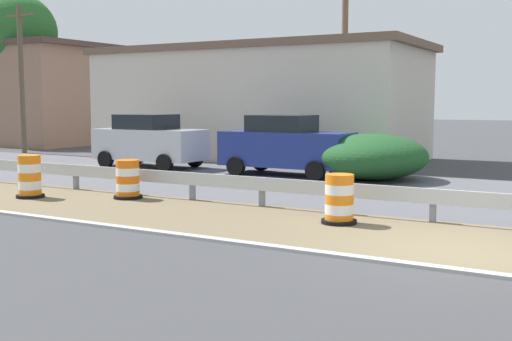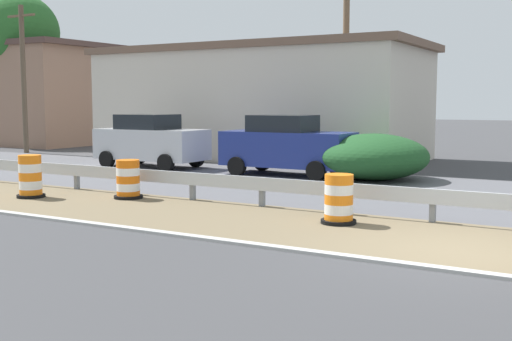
% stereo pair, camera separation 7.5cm
% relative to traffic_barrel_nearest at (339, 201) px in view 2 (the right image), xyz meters
% --- Properties ---
extents(ground_plane, '(160.00, 160.00, 0.00)m').
position_rel_traffic_barrel_nearest_xyz_m(ground_plane, '(-1.36, -2.72, -0.46)').
color(ground_plane, '#3D3D3F').
extents(median_dirt_strip, '(3.84, 120.00, 0.01)m').
position_rel_traffic_barrel_nearest_xyz_m(median_dirt_strip, '(-0.64, -2.72, -0.46)').
color(median_dirt_strip, '#706047').
rests_on(median_dirt_strip, ground).
extents(curb_near_edge, '(0.20, 120.00, 0.11)m').
position_rel_traffic_barrel_nearest_xyz_m(curb_near_edge, '(-2.66, -2.72, -0.46)').
color(curb_near_edge, '#ADADA8').
rests_on(curb_near_edge, ground).
extents(traffic_barrel_nearest, '(0.74, 0.74, 1.02)m').
position_rel_traffic_barrel_nearest_xyz_m(traffic_barrel_nearest, '(0.00, 0.00, 0.00)').
color(traffic_barrel_nearest, orange).
rests_on(traffic_barrel_nearest, ground).
extents(traffic_barrel_close, '(0.75, 0.75, 1.00)m').
position_rel_traffic_barrel_nearest_xyz_m(traffic_barrel_close, '(0.48, 6.06, -0.01)').
color(traffic_barrel_close, orange).
rests_on(traffic_barrel_close, ground).
extents(traffic_barrel_mid, '(0.72, 0.72, 1.12)m').
position_rel_traffic_barrel_nearest_xyz_m(traffic_barrel_mid, '(-0.67, 8.38, 0.05)').
color(traffic_barrel_mid, orange).
rests_on(traffic_barrel_mid, ground).
extents(car_trailing_near_lane, '(2.01, 4.47, 2.05)m').
position_rel_traffic_barrel_nearest_xyz_m(car_trailing_near_lane, '(7.15, 4.85, 0.57)').
color(car_trailing_near_lane, navy).
rests_on(car_trailing_near_lane, ground).
extents(car_distant_a, '(2.10, 4.29, 2.02)m').
position_rel_traffic_barrel_nearest_xyz_m(car_distant_a, '(6.95, 10.57, 0.55)').
color(car_distant_a, silver).
rests_on(car_distant_a, ground).
extents(roadside_shop_near, '(6.73, 14.56, 4.91)m').
position_rel_traffic_barrel_nearest_xyz_m(roadside_shop_near, '(12.78, 9.06, 2.01)').
color(roadside_shop_near, beige).
rests_on(roadside_shop_near, ground).
extents(roadside_shop_far, '(7.85, 16.02, 5.83)m').
position_rel_traffic_barrel_nearest_xyz_m(roadside_shop_far, '(15.01, 28.76, 2.46)').
color(roadside_shop_far, '#93705B').
rests_on(roadside_shop_far, ground).
extents(utility_pole_near, '(0.24, 1.80, 8.24)m').
position_rel_traffic_barrel_nearest_xyz_m(utility_pole_near, '(10.61, 4.14, 3.82)').
color(utility_pole_near, brown).
rests_on(utility_pole_near, ground).
extents(utility_pole_mid, '(0.24, 1.80, 7.11)m').
position_rel_traffic_barrel_nearest_xyz_m(utility_pole_mid, '(9.31, 20.29, 3.25)').
color(utility_pole_mid, brown).
rests_on(utility_pole_mid, ground).
extents(bush_roadside, '(3.53, 3.53, 1.48)m').
position_rel_traffic_barrel_nearest_xyz_m(bush_roadside, '(7.51, 1.89, 0.28)').
color(bush_roadside, '#1E4C23').
rests_on(bush_roadside, ground).
extents(tree_roadside, '(4.95, 4.95, 8.67)m').
position_rel_traffic_barrel_nearest_xyz_m(tree_roadside, '(12.90, 25.12, 5.97)').
color(tree_roadside, brown).
rests_on(tree_roadside, ground).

